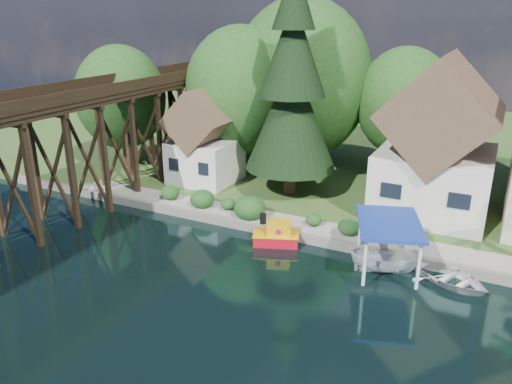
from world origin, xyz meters
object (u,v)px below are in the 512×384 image
(house_left, at_px, (437,148))
(conifer, at_px, (292,88))
(shed, at_px, (205,142))
(trestle_bridge, at_px, (72,143))
(tugboat, at_px, (277,235))
(boat_white_a, at_px, (451,276))
(boat_canopy, at_px, (387,251))

(house_left, xyz_separation_m, conifer, (-10.50, -1.08, 3.55))
(conifer, bearing_deg, shed, -176.75)
(trestle_bridge, xyz_separation_m, conifer, (12.50, 9.75, 3.34))
(trestle_bridge, relative_size, shed, 5.63)
(house_left, height_order, conifer, conifer)
(tugboat, bearing_deg, conifer, 107.43)
(shed, height_order, boat_white_a, shed)
(house_left, xyz_separation_m, boat_canopy, (-0.95, -9.62, -3.79))
(shed, bearing_deg, trestle_bridge, -118.19)
(tugboat, height_order, boat_white_a, tugboat)
(house_left, relative_size, conifer, 0.65)
(conifer, bearing_deg, boat_canopy, -41.81)
(trestle_bridge, distance_m, boat_canopy, 22.44)
(conifer, bearing_deg, trestle_bridge, -142.04)
(conifer, bearing_deg, house_left, 5.85)
(conifer, relative_size, boat_canopy, 2.99)
(boat_white_a, bearing_deg, boat_canopy, 121.48)
(tugboat, relative_size, boat_white_a, 0.77)
(shed, height_order, tugboat, shed)
(shed, bearing_deg, house_left, 4.77)
(house_left, relative_size, shed, 1.40)
(trestle_bridge, xyz_separation_m, boat_canopy, (22.05, 1.21, -4.00))
(conifer, xyz_separation_m, tugboat, (2.50, -7.95, -8.06))
(house_left, bearing_deg, shed, -175.23)
(trestle_bridge, distance_m, conifer, 16.20)
(house_left, bearing_deg, conifer, -174.15)
(house_left, bearing_deg, boat_canopy, -95.64)
(conifer, xyz_separation_m, boat_canopy, (9.55, -8.54, -7.34))
(trestle_bridge, distance_m, boat_white_a, 26.07)
(shed, relative_size, tugboat, 2.41)
(trestle_bridge, distance_m, house_left, 25.42)
(boat_white_a, distance_m, boat_canopy, 3.64)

